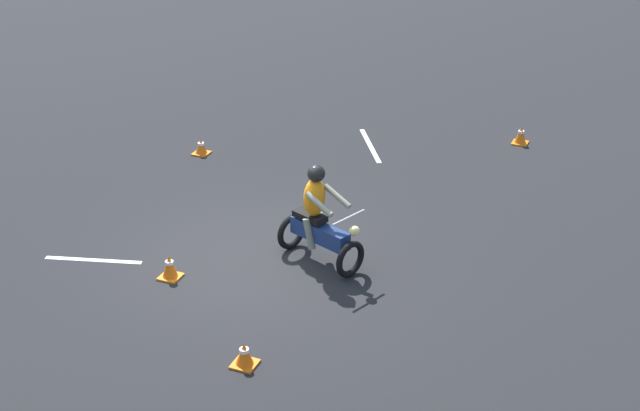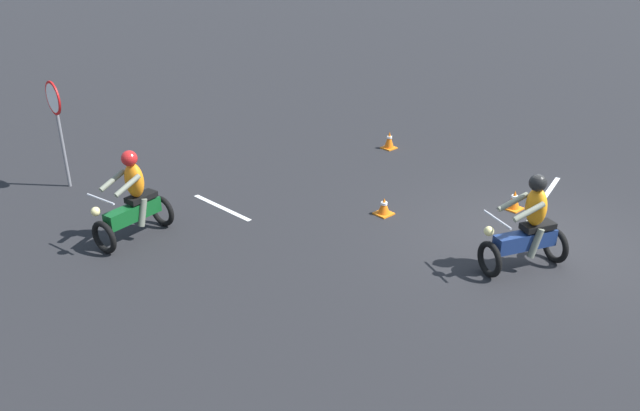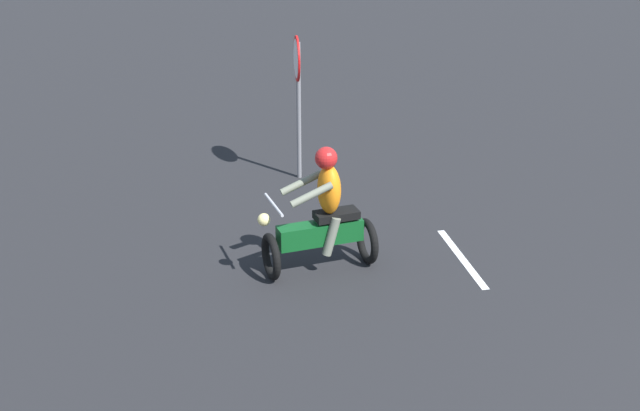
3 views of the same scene
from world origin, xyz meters
TOP-DOWN VIEW (x-y plane):
  - ground_plane at (0.00, 0.00)m, footprint 120.00×120.00m
  - motorcycle_rider_foreground at (-0.37, 1.00)m, footprint 1.09×1.54m
  - motorcycle_rider_background at (4.91, 5.22)m, footprint 0.92×1.56m
  - stop_sign at (8.11, 5.18)m, footprint 0.70×0.08m
  - traffic_cone_near_left at (1.01, -0.91)m, footprint 0.32×0.32m
  - traffic_cone_mid_left at (5.10, -1.77)m, footprint 0.32×0.32m
  - traffic_cone_far_right at (2.58, 1.19)m, footprint 0.32×0.32m
  - lane_stripe_e at (4.98, 3.36)m, footprint 1.73×0.22m
  - lane_stripe_s at (1.01, -2.34)m, footprint 0.54×1.55m

SIDE VIEW (x-z plane):
  - ground_plane at x=0.00m, z-range 0.00..0.00m
  - lane_stripe_e at x=4.98m, z-range 0.00..0.01m
  - lane_stripe_s at x=1.01m, z-range 0.00..0.01m
  - traffic_cone_far_right at x=2.58m, z-range -0.01..0.34m
  - traffic_cone_near_left at x=1.01m, z-range -0.01..0.39m
  - traffic_cone_mid_left at x=5.10m, z-range -0.01..0.43m
  - motorcycle_rider_foreground at x=-0.37m, z-range -0.10..1.56m
  - motorcycle_rider_background at x=4.91m, z-range -0.10..1.56m
  - stop_sign at x=8.11m, z-range 0.48..2.78m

